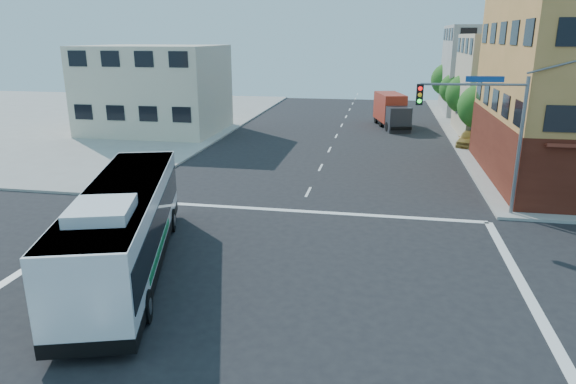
# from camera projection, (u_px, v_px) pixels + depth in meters

# --- Properties ---
(ground) EXTENTS (120.00, 120.00, 0.00)m
(ground) POSITION_uv_depth(u_px,v_px,m) (255.00, 298.00, 18.03)
(ground) COLOR black
(ground) RESTS_ON ground
(sidewalk_nw) EXTENTS (50.00, 50.00, 0.15)m
(sidewalk_nw) POSITION_uv_depth(u_px,v_px,m) (25.00, 118.00, 56.99)
(sidewalk_nw) COLOR gray
(sidewalk_nw) RESTS_ON ground
(building_east_near) EXTENTS (12.06, 10.06, 9.00)m
(building_east_near) POSITION_uv_depth(u_px,v_px,m) (531.00, 86.00, 45.73)
(building_east_near) COLOR #B8AD8C
(building_east_near) RESTS_ON ground
(building_east_far) EXTENTS (12.06, 10.06, 10.00)m
(building_east_far) POSITION_uv_depth(u_px,v_px,m) (499.00, 71.00, 58.76)
(building_east_far) COLOR #ABAAA5
(building_east_far) RESTS_ON ground
(building_west) EXTENTS (12.06, 10.06, 8.00)m
(building_west) POSITION_uv_depth(u_px,v_px,m) (155.00, 90.00, 48.01)
(building_west) COLOR beige
(building_west) RESTS_ON ground
(signal_mast_ne) EXTENTS (7.91, 1.13, 8.07)m
(signal_mast_ne) POSITION_uv_depth(u_px,v_px,m) (487.00, 118.00, 24.99)
(signal_mast_ne) COLOR slate
(signal_mast_ne) RESTS_ON ground
(street_tree_a) EXTENTS (3.60, 3.60, 5.53)m
(street_tree_a) POSITION_uv_depth(u_px,v_px,m) (482.00, 104.00, 41.18)
(street_tree_a) COLOR #3B2715
(street_tree_a) RESTS_ON ground
(street_tree_b) EXTENTS (3.80, 3.80, 5.79)m
(street_tree_b) POSITION_uv_depth(u_px,v_px,m) (467.00, 92.00, 48.66)
(street_tree_b) COLOR #3B2715
(street_tree_b) RESTS_ON ground
(street_tree_c) EXTENTS (3.40, 3.40, 5.29)m
(street_tree_c) POSITION_uv_depth(u_px,v_px,m) (456.00, 87.00, 56.27)
(street_tree_c) COLOR #3B2715
(street_tree_c) RESTS_ON ground
(street_tree_d) EXTENTS (4.00, 4.00, 6.03)m
(street_tree_d) POSITION_uv_depth(u_px,v_px,m) (448.00, 77.00, 63.68)
(street_tree_d) COLOR #3B2715
(street_tree_d) RESTS_ON ground
(transit_bus) EXTENTS (6.27, 12.87, 3.74)m
(transit_bus) POSITION_uv_depth(u_px,v_px,m) (125.00, 226.00, 19.67)
(transit_bus) COLOR black
(transit_bus) RESTS_ON ground
(box_truck) EXTENTS (3.77, 7.56, 3.27)m
(box_truck) POSITION_uv_depth(u_px,v_px,m) (392.00, 111.00, 51.34)
(box_truck) COLOR #27282D
(box_truck) RESTS_ON ground
(parked_car) EXTENTS (2.68, 4.20, 1.33)m
(parked_car) POSITION_uv_depth(u_px,v_px,m) (469.00, 139.00, 42.51)
(parked_car) COLOR gold
(parked_car) RESTS_ON ground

